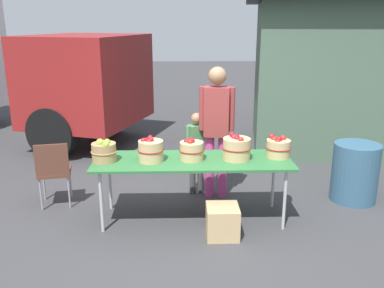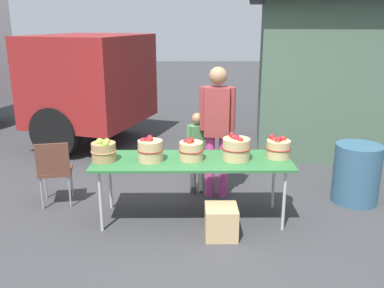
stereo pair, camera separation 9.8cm
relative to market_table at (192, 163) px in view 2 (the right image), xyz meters
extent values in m
plane|color=#38383A|center=(0.00, 0.00, -0.71)|extent=(40.00, 40.00, 0.00)
cube|color=#2D6B38|center=(0.00, 0.00, 0.02)|extent=(2.30, 0.76, 0.03)
cylinder|color=#B2B2B7|center=(-1.03, -0.30, -0.35)|extent=(0.04, 0.04, 0.72)
cylinder|color=#B2B2B7|center=(1.03, -0.30, -0.35)|extent=(0.04, 0.04, 0.72)
cylinder|color=#B2B2B7|center=(-1.03, 0.30, -0.35)|extent=(0.04, 0.04, 0.72)
cylinder|color=#B2B2B7|center=(1.03, 0.30, -0.35)|extent=(0.04, 0.04, 0.72)
cylinder|color=#A87F51|center=(-1.02, -0.03, 0.15)|extent=(0.28, 0.28, 0.21)
torus|color=#A87F51|center=(-1.02, -0.03, 0.16)|extent=(0.30, 0.30, 0.01)
sphere|color=#9EC647|center=(-1.05, -0.05, 0.27)|extent=(0.08, 0.08, 0.08)
sphere|color=#8CB738|center=(-0.97, -0.12, 0.26)|extent=(0.08, 0.08, 0.08)
sphere|color=#8CB738|center=(-0.98, -0.01, 0.27)|extent=(0.07, 0.07, 0.07)
sphere|color=#7AA833|center=(-1.03, 0.05, 0.24)|extent=(0.07, 0.07, 0.07)
sphere|color=#7AA833|center=(-0.99, 0.00, 0.24)|extent=(0.08, 0.08, 0.08)
cylinder|color=tan|center=(-0.48, -0.03, 0.16)|extent=(0.28, 0.28, 0.24)
torus|color=maroon|center=(-0.48, -0.03, 0.17)|extent=(0.30, 0.30, 0.01)
sphere|color=#B22319|center=(-0.50, -0.05, 0.27)|extent=(0.08, 0.08, 0.08)
sphere|color=maroon|center=(-0.53, 0.01, 0.27)|extent=(0.08, 0.08, 0.08)
sphere|color=maroon|center=(-0.50, -0.04, 0.27)|extent=(0.07, 0.07, 0.07)
sphere|color=maroon|center=(-0.48, -0.04, 0.29)|extent=(0.07, 0.07, 0.07)
sphere|color=maroon|center=(-0.49, 0.03, 0.30)|extent=(0.07, 0.07, 0.07)
sphere|color=maroon|center=(-0.56, -0.03, 0.28)|extent=(0.07, 0.07, 0.07)
cylinder|color=tan|center=(-0.01, 0.00, 0.15)|extent=(0.27, 0.27, 0.21)
torus|color=maroon|center=(-0.01, 0.00, 0.16)|extent=(0.29, 0.29, 0.01)
sphere|color=maroon|center=(-0.01, 0.00, 0.27)|extent=(0.07, 0.07, 0.07)
sphere|color=maroon|center=(-0.07, 0.02, 0.25)|extent=(0.07, 0.07, 0.07)
sphere|color=#B22319|center=(-0.03, -0.03, 0.26)|extent=(0.07, 0.07, 0.07)
sphere|color=maroon|center=(-0.02, 0.04, 0.27)|extent=(0.07, 0.07, 0.07)
cylinder|color=tan|center=(0.51, 0.01, 0.17)|extent=(0.32, 0.32, 0.25)
torus|color=maroon|center=(0.51, 0.01, 0.18)|extent=(0.34, 0.34, 0.01)
sphere|color=maroon|center=(0.51, -0.01, 0.29)|extent=(0.07, 0.07, 0.07)
sphere|color=#B22319|center=(0.54, -0.08, 0.30)|extent=(0.07, 0.07, 0.07)
sphere|color=maroon|center=(0.46, 0.08, 0.31)|extent=(0.06, 0.06, 0.06)
sphere|color=maroon|center=(0.51, 0.01, 0.30)|extent=(0.07, 0.07, 0.07)
sphere|color=#B22319|center=(0.48, 0.03, 0.30)|extent=(0.07, 0.07, 0.07)
cylinder|color=tan|center=(1.01, 0.07, 0.14)|extent=(0.28, 0.28, 0.21)
torus|color=maroon|center=(1.01, 0.07, 0.15)|extent=(0.30, 0.30, 0.01)
sphere|color=#B22319|center=(1.02, 0.07, 0.24)|extent=(0.07, 0.07, 0.07)
sphere|color=maroon|center=(1.02, 0.07, 0.26)|extent=(0.08, 0.08, 0.08)
sphere|color=maroon|center=(0.95, 0.16, 0.26)|extent=(0.08, 0.08, 0.08)
sphere|color=#B22319|center=(0.99, 0.02, 0.24)|extent=(0.07, 0.07, 0.07)
sphere|color=#B22319|center=(0.97, 0.10, 0.24)|extent=(0.07, 0.07, 0.07)
sphere|color=#B22319|center=(1.07, 0.11, 0.25)|extent=(0.08, 0.08, 0.08)
cylinder|color=#CC3F8C|center=(0.42, 0.66, -0.28)|extent=(0.12, 0.12, 0.85)
cylinder|color=#CC3F8C|center=(0.24, 0.68, -0.28)|extent=(0.12, 0.12, 0.85)
cube|color=maroon|center=(0.33, 0.67, 0.46)|extent=(0.35, 0.28, 0.64)
sphere|color=#936B4C|center=(0.33, 0.67, 0.92)|extent=(0.23, 0.23, 0.23)
cylinder|color=maroon|center=(0.52, 0.64, 0.50)|extent=(0.09, 0.09, 0.57)
cylinder|color=maroon|center=(0.15, 0.70, 0.50)|extent=(0.09, 0.09, 0.57)
cylinder|color=#3F3F3F|center=(0.13, 0.80, -0.43)|extent=(0.08, 0.08, 0.55)
cylinder|color=#3F3F3F|center=(0.02, 0.76, -0.43)|extent=(0.08, 0.08, 0.55)
cube|color=#4C7F4C|center=(0.08, 0.78, 0.05)|extent=(0.25, 0.21, 0.42)
sphere|color=#936B4C|center=(0.08, 0.78, 0.35)|extent=(0.15, 0.15, 0.15)
cylinder|color=#4C7F4C|center=(0.19, 0.82, 0.08)|extent=(0.06, 0.06, 0.37)
cylinder|color=#4C7F4C|center=(-0.04, 0.74, 0.08)|extent=(0.06, 0.06, 0.37)
cube|color=maroon|center=(-1.87, 3.22, 0.54)|extent=(2.38, 2.56, 1.60)
cube|color=black|center=(-1.07, 2.95, 0.86)|extent=(0.60, 1.68, 0.80)
cylinder|color=black|center=(-1.72, 4.18, -0.26)|extent=(0.94, 0.55, 0.90)
cylinder|color=black|center=(-2.33, 2.37, -0.26)|extent=(0.94, 0.55, 0.90)
cube|color=#47604C|center=(2.79, 3.05, 0.59)|extent=(3.33, 2.82, 2.60)
cube|color=white|center=(2.97, 1.85, 0.79)|extent=(1.39, 0.25, 0.90)
cube|color=brown|center=(-1.76, 0.47, -0.27)|extent=(0.47, 0.47, 0.04)
cube|color=brown|center=(-1.72, 0.30, -0.05)|extent=(0.40, 0.11, 0.40)
cylinder|color=gray|center=(-1.62, 0.67, -0.50)|extent=(0.02, 0.02, 0.42)
cylinder|color=gray|center=(-1.96, 0.61, -0.50)|extent=(0.02, 0.02, 0.42)
cylinder|color=gray|center=(-1.56, 0.34, -0.50)|extent=(0.02, 0.02, 0.42)
cylinder|color=gray|center=(-1.89, 0.28, -0.50)|extent=(0.02, 0.02, 0.42)
cylinder|color=#335972|center=(2.15, 0.49, -0.32)|extent=(0.59, 0.59, 0.77)
cube|color=tan|center=(0.32, -0.45, -0.53)|extent=(0.35, 0.35, 0.35)
camera|label=1|loc=(-0.14, -4.61, 1.60)|focal=39.19mm
camera|label=2|loc=(-0.04, -4.62, 1.60)|focal=39.19mm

